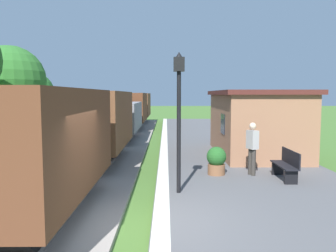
# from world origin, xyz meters

# --- Properties ---
(ground_plane) EXTENTS (160.00, 160.00, 0.00)m
(ground_plane) POSITION_xyz_m (0.00, 0.00, 0.00)
(ground_plane) COLOR #47702D
(platform_slab) EXTENTS (6.00, 60.00, 0.25)m
(platform_slab) POSITION_xyz_m (3.20, 0.00, 0.12)
(platform_slab) COLOR #565659
(platform_slab) RESTS_ON ground
(platform_edge_stripe) EXTENTS (0.36, 60.00, 0.01)m
(platform_edge_stripe) POSITION_xyz_m (0.40, 0.00, 0.25)
(platform_edge_stripe) COLOR silver
(platform_edge_stripe) RESTS_ON platform_slab
(track_ballast) EXTENTS (3.80, 60.00, 0.12)m
(track_ballast) POSITION_xyz_m (-2.40, 0.00, 0.06)
(track_ballast) COLOR gray
(track_ballast) RESTS_ON ground
(rail_near) EXTENTS (0.07, 60.00, 0.14)m
(rail_near) POSITION_xyz_m (-1.68, 0.00, 0.19)
(rail_near) COLOR slate
(rail_near) RESTS_ON track_ballast
(freight_train) EXTENTS (2.50, 32.60, 2.72)m
(freight_train) POSITION_xyz_m (-2.40, 13.65, 1.63)
(freight_train) COLOR brown
(freight_train) RESTS_ON rail_near
(station_hut) EXTENTS (3.50, 5.80, 2.78)m
(station_hut) POSITION_xyz_m (4.40, 7.95, 1.65)
(station_hut) COLOR #9E6B4C
(station_hut) RESTS_ON platform_slab
(bench_near_hut) EXTENTS (0.42, 1.50, 0.91)m
(bench_near_hut) POSITION_xyz_m (4.21, 3.47, 0.72)
(bench_near_hut) COLOR black
(bench_near_hut) RESTS_ON platform_slab
(bench_down_platform) EXTENTS (0.42, 1.50, 0.91)m
(bench_down_platform) POSITION_xyz_m (4.21, 12.39, 0.72)
(bench_down_platform) COLOR black
(bench_down_platform) RESTS_ON platform_slab
(person_waiting) EXTENTS (0.36, 0.44, 1.71)m
(person_waiting) POSITION_xyz_m (3.29, 4.05, 1.18)
(person_waiting) COLOR #38332D
(person_waiting) RESTS_ON platform_slab
(potted_planter) EXTENTS (0.64, 0.64, 0.92)m
(potted_planter) POSITION_xyz_m (2.14, 4.13, 0.72)
(potted_planter) COLOR brown
(potted_planter) RESTS_ON platform_slab
(lamp_post_near) EXTENTS (0.28, 0.28, 3.70)m
(lamp_post_near) POSITION_xyz_m (0.83, 2.06, 2.80)
(lamp_post_near) COLOR black
(lamp_post_near) RESTS_ON platform_slab
(tree_field_left) EXTENTS (4.15, 4.15, 5.77)m
(tree_field_left) POSITION_xyz_m (-8.83, 13.82, 3.69)
(tree_field_left) COLOR #4C3823
(tree_field_left) RESTS_ON ground
(tree_field_distant) EXTENTS (2.98, 2.98, 4.54)m
(tree_field_distant) POSITION_xyz_m (-9.59, 19.42, 3.04)
(tree_field_distant) COLOR #4C3823
(tree_field_distant) RESTS_ON ground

